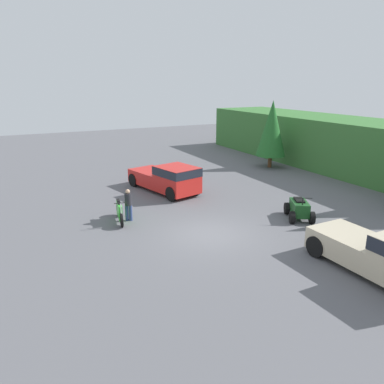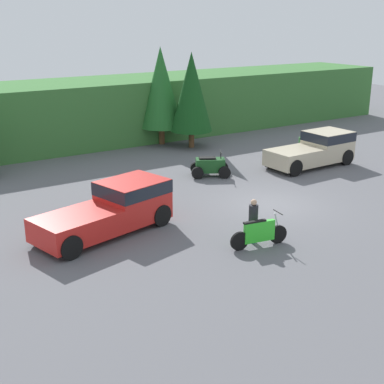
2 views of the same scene
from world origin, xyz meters
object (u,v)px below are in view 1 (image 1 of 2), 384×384
Objects in this scene: pickup_truck_red at (168,178)px; quad_atv at (299,209)px; dirt_bike at (120,212)px; rider_person at (128,204)px.

quad_atv is (7.30, 4.15, -0.45)m from pickup_truck_red.
pickup_truck_red reaches higher than quad_atv.
rider_person reaches higher than dirt_bike.
quad_atv is at bearing 15.91° from pickup_truck_red.
dirt_bike is 9.08m from quad_atv.
pickup_truck_red is 3.45× the size of rider_person.
quad_atv is 8.65m from rider_person.
dirt_bike is (3.65, -4.16, -0.45)m from pickup_truck_red.
rider_person is at bearing 90.36° from dirt_bike.
rider_person is (-3.58, -7.87, 0.39)m from quad_atv.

